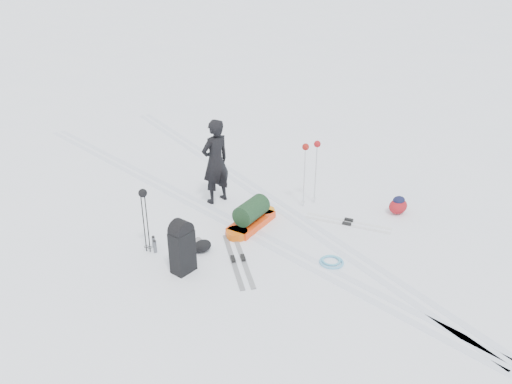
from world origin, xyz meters
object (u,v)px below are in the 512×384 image
Objects in this scene: skier at (215,162)px; pulk_sled at (251,216)px; expedition_rucksack at (183,246)px; ski_poles_black at (143,201)px.

skier is 1.23× the size of pulk_sled.
expedition_rucksack is at bearing 175.04° from pulk_sled.
pulk_sled is 1.95m from expedition_rucksack.
skier is 2.42m from ski_poles_black.
pulk_sled is at bearing 1.81° from expedition_rucksack.
expedition_rucksack is 0.78× the size of ski_poles_black.
ski_poles_black is at bearing 149.14° from pulk_sled.
expedition_rucksack is (-2.02, -1.84, -0.49)m from skier.
pulk_sled is at bearing 82.44° from skier.
expedition_rucksack is at bearing -70.19° from ski_poles_black.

